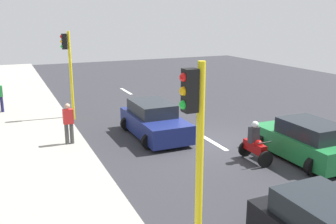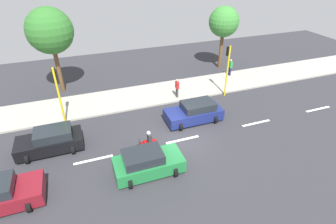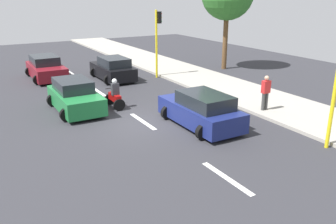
{
  "view_description": "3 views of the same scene",
  "coord_description": "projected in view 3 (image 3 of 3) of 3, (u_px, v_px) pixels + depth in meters",
  "views": [
    {
      "loc": [
        7.89,
        13.13,
        5.26
      ],
      "look_at": [
        1.19,
        -1.97,
        0.98
      ],
      "focal_mm": 40.11,
      "sensor_mm": 36.0,
      "label": 1
    },
    {
      "loc": [
        -13.34,
        5.9,
        11.18
      ],
      "look_at": [
        1.26,
        0.61,
        1.64
      ],
      "focal_mm": 28.39,
      "sensor_mm": 36.0,
      "label": 2
    },
    {
      "loc": [
        -6.59,
        -13.71,
        5.55
      ],
      "look_at": [
        0.37,
        -1.65,
        0.87
      ],
      "focal_mm": 38.08,
      "sensor_mm": 36.0,
      "label": 3
    }
  ],
  "objects": [
    {
      "name": "lane_stripe_mid",
      "position": [
        143.0,
        121.0,
        16.14
      ],
      "size": [
        0.2,
        2.4,
        0.01
      ],
      "primitive_type": "cube",
      "color": "white",
      "rests_on": "ground"
    },
    {
      "name": "lane_stripe_south",
      "position": [
        98.0,
        91.0,
        21.07
      ],
      "size": [
        0.2,
        2.4,
        0.01
      ],
      "primitive_type": "cube",
      "color": "white",
      "rests_on": "ground"
    },
    {
      "name": "lane_stripe_north",
      "position": [
        227.0,
        178.0,
        11.22
      ],
      "size": [
        0.2,
        2.4,
        0.01
      ],
      "primitive_type": "cube",
      "color": "white",
      "rests_on": "ground"
    },
    {
      "name": "sidewalk",
      "position": [
        258.0,
        98.0,
        19.44
      ],
      "size": [
        4.0,
        60.0,
        0.15
      ],
      "primitive_type": "cube",
      "color": "#9E998E",
      "rests_on": "ground"
    },
    {
      "name": "car_dark_blue",
      "position": [
        201.0,
        110.0,
        15.41
      ],
      "size": [
        2.27,
        4.25,
        1.52
      ],
      "color": "navy",
      "rests_on": "ground"
    },
    {
      "name": "lane_stripe_far_south",
      "position": [
        70.0,
        73.0,
        26.0
      ],
      "size": [
        0.2,
        2.4,
        0.01
      ],
      "primitive_type": "cube",
      "color": "white",
      "rests_on": "ground"
    },
    {
      "name": "car_black",
      "position": [
        113.0,
        69.0,
        23.7
      ],
      "size": [
        2.25,
        4.04,
        1.52
      ],
      "color": "black",
      "rests_on": "ground"
    },
    {
      "name": "car_maroon",
      "position": [
        46.0,
        68.0,
        23.96
      ],
      "size": [
        2.33,
        4.28,
        1.52
      ],
      "color": "maroon",
      "rests_on": "ground"
    },
    {
      "name": "motorcycle",
      "position": [
        115.0,
        96.0,
        17.87
      ],
      "size": [
        0.6,
        1.3,
        1.53
      ],
      "color": "black",
      "rests_on": "ground"
    },
    {
      "name": "pedestrian_by_tree",
      "position": [
        266.0,
        92.0,
        17.0
      ],
      "size": [
        0.4,
        0.24,
        1.69
      ],
      "color": "#3F3F3F",
      "rests_on": "sidewalk"
    },
    {
      "name": "traffic_light_midblock",
      "position": [
        158.0,
        34.0,
        23.65
      ],
      "size": [
        0.49,
        0.24,
        4.5
      ],
      "color": "yellow",
      "rests_on": "ground"
    },
    {
      "name": "car_green",
      "position": [
        75.0,
        97.0,
        17.45
      ],
      "size": [
        2.25,
        3.97,
        1.52
      ],
      "color": "#1E7238",
      "rests_on": "ground"
    },
    {
      "name": "ground_plane",
      "position": [
        143.0,
        123.0,
        16.16
      ],
      "size": [
        40.0,
        60.0,
        0.1
      ],
      "primitive_type": "cube",
      "color": "#2D2D33"
    }
  ]
}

